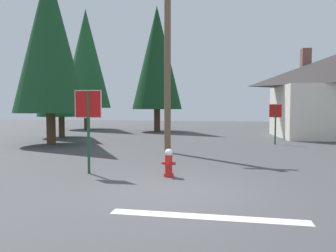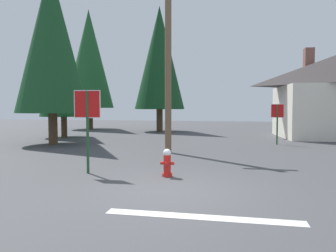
{
  "view_description": "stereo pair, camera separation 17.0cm",
  "coord_description": "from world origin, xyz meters",
  "px_view_note": "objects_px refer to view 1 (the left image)",
  "views": [
    {
      "loc": [
        1.29,
        -7.32,
        1.94
      ],
      "look_at": [
        -1.08,
        4.4,
        1.26
      ],
      "focal_mm": 34.39,
      "sensor_mm": 36.0,
      "label": 1
    },
    {
      "loc": [
        1.46,
        -7.29,
        1.94
      ],
      "look_at": [
        -1.08,
        4.4,
        1.26
      ],
      "focal_mm": 34.39,
      "sensor_mm": 36.0,
      "label": 2
    }
  ],
  "objects_px": {
    "stop_sign_near": "(88,114)",
    "pine_tree_mid_left": "(49,40)",
    "utility_pole": "(168,61)",
    "stop_sign_far": "(276,116)",
    "pine_tree_short_left": "(157,58)",
    "pine_tree_far_center": "(86,59)",
    "pine_tree_tall_left": "(61,68)",
    "fire_hydrant": "(169,163)"
  },
  "relations": [
    {
      "from": "utility_pole",
      "to": "stop_sign_far",
      "type": "bearing_deg",
      "value": 40.45
    },
    {
      "from": "stop_sign_near",
      "to": "stop_sign_far",
      "type": "xyz_separation_m",
      "value": [
        6.38,
        9.07,
        -0.25
      ]
    },
    {
      "from": "pine_tree_tall_left",
      "to": "stop_sign_far",
      "type": "bearing_deg",
      "value": -6.12
    },
    {
      "from": "fire_hydrant",
      "to": "pine_tree_far_center",
      "type": "height_order",
      "value": "pine_tree_far_center"
    },
    {
      "from": "pine_tree_mid_left",
      "to": "pine_tree_short_left",
      "type": "distance_m",
      "value": 10.91
    },
    {
      "from": "stop_sign_far",
      "to": "pine_tree_short_left",
      "type": "relative_size",
      "value": 0.21
    },
    {
      "from": "pine_tree_far_center",
      "to": "pine_tree_short_left",
      "type": "bearing_deg",
      "value": -11.24
    },
    {
      "from": "fire_hydrant",
      "to": "stop_sign_far",
      "type": "bearing_deg",
      "value": 66.15
    },
    {
      "from": "pine_tree_far_center",
      "to": "stop_sign_far",
      "type": "bearing_deg",
      "value": -31.39
    },
    {
      "from": "stop_sign_near",
      "to": "utility_pole",
      "type": "bearing_deg",
      "value": 73.89
    },
    {
      "from": "pine_tree_tall_left",
      "to": "stop_sign_near",
      "type": "bearing_deg",
      "value": -56.8
    },
    {
      "from": "pine_tree_tall_left",
      "to": "pine_tree_mid_left",
      "type": "height_order",
      "value": "pine_tree_mid_left"
    },
    {
      "from": "fire_hydrant",
      "to": "pine_tree_mid_left",
      "type": "distance_m",
      "value": 11.28
    },
    {
      "from": "pine_tree_short_left",
      "to": "pine_tree_far_center",
      "type": "relative_size",
      "value": 0.95
    },
    {
      "from": "utility_pole",
      "to": "pine_tree_far_center",
      "type": "distance_m",
      "value": 17.13
    },
    {
      "from": "utility_pole",
      "to": "stop_sign_far",
      "type": "relative_size",
      "value": 3.54
    },
    {
      "from": "utility_pole",
      "to": "pine_tree_short_left",
      "type": "xyz_separation_m",
      "value": [
        -3.36,
        12.17,
        2.04
      ]
    },
    {
      "from": "stop_sign_far",
      "to": "pine_tree_far_center",
      "type": "relative_size",
      "value": 0.2
    },
    {
      "from": "pine_tree_mid_left",
      "to": "pine_tree_short_left",
      "type": "height_order",
      "value": "pine_tree_short_left"
    },
    {
      "from": "fire_hydrant",
      "to": "pine_tree_mid_left",
      "type": "height_order",
      "value": "pine_tree_mid_left"
    },
    {
      "from": "stop_sign_near",
      "to": "pine_tree_mid_left",
      "type": "xyz_separation_m",
      "value": [
        -5.25,
        6.6,
        3.72
      ]
    },
    {
      "from": "pine_tree_mid_left",
      "to": "stop_sign_far",
      "type": "bearing_deg",
      "value": 12.0
    },
    {
      "from": "pine_tree_short_left",
      "to": "utility_pole",
      "type": "bearing_deg",
      "value": -74.57
    },
    {
      "from": "stop_sign_near",
      "to": "utility_pole",
      "type": "distance_m",
      "value": 5.47
    },
    {
      "from": "stop_sign_near",
      "to": "pine_tree_mid_left",
      "type": "bearing_deg",
      "value": 128.52
    },
    {
      "from": "pine_tree_tall_left",
      "to": "pine_tree_short_left",
      "type": "relative_size",
      "value": 0.75
    },
    {
      "from": "utility_pole",
      "to": "pine_tree_tall_left",
      "type": "distance_m",
      "value": 10.03
    },
    {
      "from": "fire_hydrant",
      "to": "pine_tree_mid_left",
      "type": "xyz_separation_m",
      "value": [
        -7.64,
        6.54,
        5.1
      ]
    },
    {
      "from": "stop_sign_far",
      "to": "pine_tree_tall_left",
      "type": "height_order",
      "value": "pine_tree_tall_left"
    },
    {
      "from": "pine_tree_tall_left",
      "to": "pine_tree_mid_left",
      "type": "bearing_deg",
      "value": -67.5
    },
    {
      "from": "pine_tree_short_left",
      "to": "pine_tree_far_center",
      "type": "bearing_deg",
      "value": 168.76
    },
    {
      "from": "pine_tree_tall_left",
      "to": "pine_tree_mid_left",
      "type": "relative_size",
      "value": 0.82
    },
    {
      "from": "fire_hydrant",
      "to": "pine_tree_far_center",
      "type": "bearing_deg",
      "value": 121.55
    },
    {
      "from": "fire_hydrant",
      "to": "utility_pole",
      "type": "bearing_deg",
      "value": 101.89
    },
    {
      "from": "fire_hydrant",
      "to": "pine_tree_short_left",
      "type": "xyz_separation_m",
      "value": [
        -4.36,
        16.93,
        5.61
      ]
    },
    {
      "from": "stop_sign_near",
      "to": "pine_tree_tall_left",
      "type": "relative_size",
      "value": 0.32
    },
    {
      "from": "stop_sign_far",
      "to": "pine_tree_far_center",
      "type": "distance_m",
      "value": 18.46
    },
    {
      "from": "stop_sign_near",
      "to": "pine_tree_short_left",
      "type": "relative_size",
      "value": 0.24
    },
    {
      "from": "stop_sign_near",
      "to": "pine_tree_short_left",
      "type": "distance_m",
      "value": 17.61
    },
    {
      "from": "pine_tree_far_center",
      "to": "utility_pole",
      "type": "bearing_deg",
      "value": -52.92
    },
    {
      "from": "utility_pole",
      "to": "pine_tree_far_center",
      "type": "xyz_separation_m",
      "value": [
        -10.23,
        13.53,
        2.37
      ]
    },
    {
      "from": "pine_tree_tall_left",
      "to": "pine_tree_far_center",
      "type": "bearing_deg",
      "value": 104.09
    }
  ]
}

